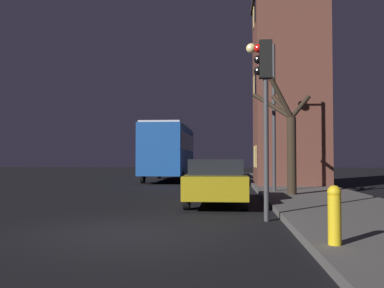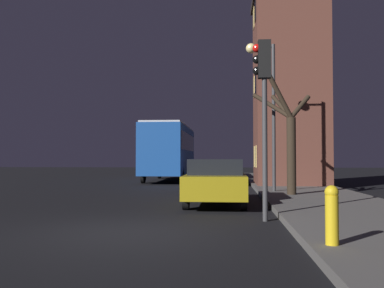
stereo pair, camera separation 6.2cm
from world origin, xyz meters
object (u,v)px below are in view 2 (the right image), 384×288
object	(u,v)px
streetlamp	(265,90)
car_mid_lane	(220,171)
fire_hydrant	(332,214)
bare_tree	(288,137)
bus	(170,148)
car_near_lane	(216,180)
traffic_light	(263,91)

from	to	relation	value
streetlamp	car_mid_lane	xyz separation A→B (m)	(-1.97, 6.65, -3.49)
fire_hydrant	bare_tree	bearing A→B (deg)	86.03
bus	fire_hydrant	world-z (taller)	bus
car_near_lane	streetlamp	bearing A→B (deg)	63.00
bare_tree	bus	bearing A→B (deg)	116.68
bare_tree	bus	world-z (taller)	bare_tree
bus	car_mid_lane	size ratio (longest dim) A/B	2.06
traffic_light	bus	bearing A→B (deg)	104.71
traffic_light	streetlamp	bearing A→B (deg)	84.69
streetlamp	fire_hydrant	distance (m)	11.32
traffic_light	fire_hydrant	size ratio (longest dim) A/B	4.72
traffic_light	car_mid_lane	distance (m)	14.15
car_near_lane	traffic_light	bearing A→B (deg)	-71.08
car_near_lane	fire_hydrant	size ratio (longest dim) A/B	5.22
traffic_light	car_near_lane	bearing A→B (deg)	108.92
streetlamp	car_near_lane	distance (m)	5.43
bare_tree	car_near_lane	distance (m)	3.70
bare_tree	car_mid_lane	distance (m)	8.72
streetlamp	bare_tree	world-z (taller)	streetlamp
car_near_lane	bare_tree	bearing A→B (deg)	40.23
bare_tree	car_mid_lane	xyz separation A→B (m)	(-2.67, 8.17, -1.48)
traffic_light	bus	distance (m)	18.37
bus	fire_hydrant	size ratio (longest dim) A/B	10.33
streetlamp	bare_tree	xyz separation A→B (m)	(0.70, -1.52, -2.01)
bus	car_mid_lane	bearing A→B (deg)	-48.78
streetlamp	traffic_light	size ratio (longest dim) A/B	1.41
streetlamp	bare_tree	size ratio (longest dim) A/B	1.37
traffic_light	bus	size ratio (longest dim) A/B	0.46
car_mid_lane	streetlamp	bearing A→B (deg)	-73.52
traffic_light	car_near_lane	size ratio (longest dim) A/B	0.90
streetlamp	car_near_lane	bearing A→B (deg)	-117.00
streetlamp	bare_tree	bearing A→B (deg)	-65.17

